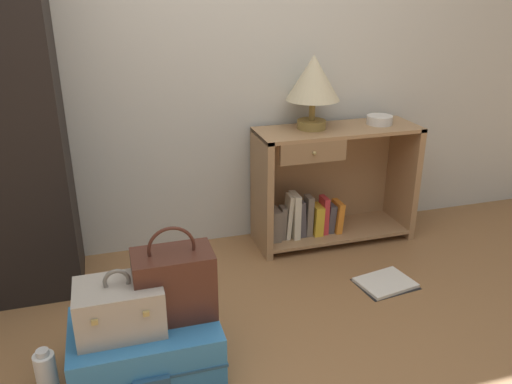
# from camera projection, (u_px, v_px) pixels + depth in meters

# --- Properties ---
(back_wall) EXTENTS (6.40, 0.10, 2.60)m
(back_wall) POSITION_uv_depth(u_px,v_px,m) (194.00, 27.00, 2.88)
(back_wall) COLOR beige
(back_wall) RESTS_ON ground_plane
(bookshelf) EXTENTS (0.99, 0.36, 0.73)m
(bookshelf) POSITION_uv_depth(u_px,v_px,m) (328.00, 187.00, 3.23)
(bookshelf) COLOR #A37A51
(bookshelf) RESTS_ON ground_plane
(table_lamp) EXTENTS (0.31, 0.31, 0.43)m
(table_lamp) POSITION_uv_depth(u_px,v_px,m) (313.00, 80.00, 2.96)
(table_lamp) COLOR olive
(table_lamp) RESTS_ON bookshelf
(bowl) EXTENTS (0.16, 0.16, 0.05)m
(bowl) POSITION_uv_depth(u_px,v_px,m) (379.00, 120.00, 3.15)
(bowl) COLOR silver
(bowl) RESTS_ON bookshelf
(suitcase_large) EXTENTS (0.61, 0.44, 0.24)m
(suitcase_large) POSITION_uv_depth(u_px,v_px,m) (146.00, 347.00, 2.17)
(suitcase_large) COLOR teal
(suitcase_large) RESTS_ON ground_plane
(train_case) EXTENTS (0.34, 0.25, 0.28)m
(train_case) POSITION_uv_depth(u_px,v_px,m) (120.00, 307.00, 2.05)
(train_case) COLOR #A89E8E
(train_case) RESTS_ON suitcase_large
(handbag) EXTENTS (0.33, 0.19, 0.41)m
(handbag) POSITION_uv_depth(u_px,v_px,m) (174.00, 283.00, 2.13)
(handbag) COLOR #472319
(handbag) RESTS_ON suitcase_large
(bottle) EXTENTS (0.08, 0.08, 0.21)m
(bottle) POSITION_uv_depth(u_px,v_px,m) (46.00, 374.00, 2.05)
(bottle) COLOR white
(bottle) RESTS_ON ground_plane
(open_book_on_floor) EXTENTS (0.33, 0.27, 0.02)m
(open_book_on_floor) POSITION_uv_depth(u_px,v_px,m) (385.00, 283.00, 2.84)
(open_book_on_floor) COLOR white
(open_book_on_floor) RESTS_ON ground_plane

